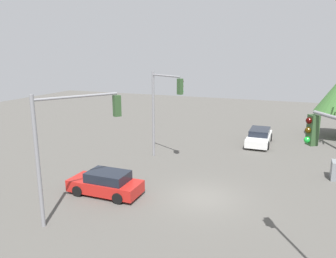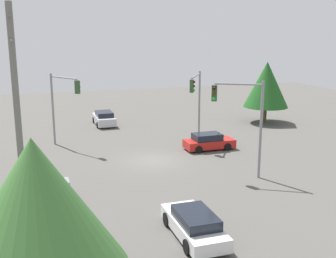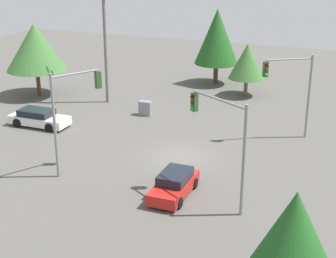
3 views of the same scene
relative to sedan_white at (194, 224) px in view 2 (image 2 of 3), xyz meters
The scene contains 11 objects.
ground_plane 12.43m from the sedan_white, behind, with size 80.00×80.00×0.00m, color #54514C.
sedan_white is the anchor object (origin of this frame).
sedan_red 15.43m from the sedan_white, 153.77° to the left, with size 1.85×4.11×1.35m.
sedan_silver 25.85m from the sedan_white, behind, with size 4.26×1.95×1.44m.
traffic_signal_main 18.19m from the sedan_white, 157.70° to the left, with size 3.70×2.40×6.10m.
traffic_signal_cross 10.04m from the sedan_white, 138.93° to the left, with size 1.86×2.97×6.47m.
traffic_signal_aux 19.20m from the sedan_white, 166.54° to the right, with size 3.18×2.17×6.12m.
utility_pole_tall 9.25m from the sedan_white, 105.04° to the right, with size 2.20×0.28×10.74m.
electrical_cabinet 8.55m from the sedan_white, 140.69° to the right, with size 1.04×0.56×1.18m, color gray.
tree_behind 27.62m from the sedan_white, 142.22° to the left, with size 4.68×4.68×6.47m.
tree_corner 9.35m from the sedan_white, 55.23° to the right, with size 5.40×5.40×6.61m.
Camera 2 is at (29.29, -8.56, 9.52)m, focal length 45.00 mm.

